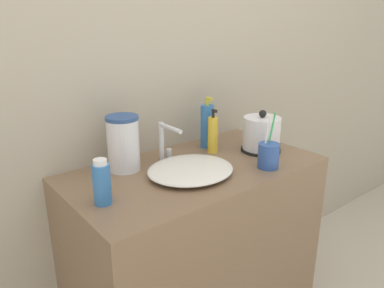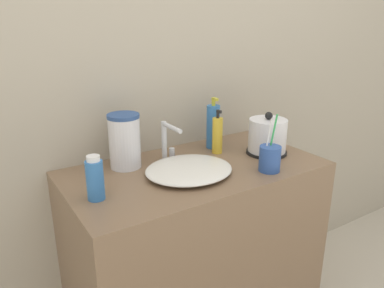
% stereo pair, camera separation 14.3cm
% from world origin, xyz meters
% --- Properties ---
extents(wall_back, '(6.00, 0.04, 2.60)m').
position_xyz_m(wall_back, '(0.00, 0.56, 1.30)').
color(wall_back, '#ADA38E').
rests_on(wall_back, ground_plane).
extents(vanity_counter, '(1.01, 0.54, 0.88)m').
position_xyz_m(vanity_counter, '(0.00, 0.27, 0.44)').
color(vanity_counter, brown).
rests_on(vanity_counter, ground_plane).
extents(sink_basin, '(0.34, 0.30, 0.04)m').
position_xyz_m(sink_basin, '(-0.06, 0.23, 0.89)').
color(sink_basin, silver).
rests_on(sink_basin, vanity_counter).
extents(faucet, '(0.06, 0.14, 0.16)m').
position_xyz_m(faucet, '(-0.05, 0.40, 0.97)').
color(faucet, silver).
rests_on(faucet, vanity_counter).
extents(electric_kettle, '(0.17, 0.17, 0.18)m').
position_xyz_m(electric_kettle, '(0.35, 0.24, 0.95)').
color(electric_kettle, black).
rests_on(electric_kettle, vanity_counter).
extents(toothbrush_cup, '(0.08, 0.08, 0.22)m').
position_xyz_m(toothbrush_cup, '(0.22, 0.09, 0.93)').
color(toothbrush_cup, '#2D519E').
rests_on(toothbrush_cup, vanity_counter).
extents(lotion_bottle, '(0.04, 0.04, 0.19)m').
position_xyz_m(lotion_bottle, '(0.17, 0.36, 0.96)').
color(lotion_bottle, gold).
rests_on(lotion_bottle, vanity_counter).
extents(shampoo_bottle, '(0.06, 0.06, 0.15)m').
position_xyz_m(shampoo_bottle, '(-0.42, 0.22, 0.95)').
color(shampoo_bottle, '#3370B7').
rests_on(shampoo_bottle, vanity_counter).
extents(mouthwash_bottle, '(0.06, 0.06, 0.23)m').
position_xyz_m(mouthwash_bottle, '(0.20, 0.43, 0.98)').
color(mouthwash_bottle, '#3370B7').
rests_on(mouthwash_bottle, vanity_counter).
extents(water_pitcher, '(0.12, 0.12, 0.21)m').
position_xyz_m(water_pitcher, '(-0.23, 0.42, 0.98)').
color(water_pitcher, silver).
rests_on(water_pitcher, vanity_counter).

